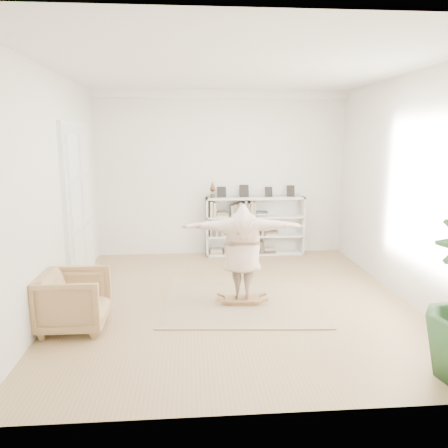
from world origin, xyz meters
name	(u,v)px	position (x,y,z in m)	size (l,w,h in m)	color
floor	(235,300)	(0.00, 0.00, 0.00)	(6.00, 6.00, 0.00)	#947A4C
room_shell	(221,94)	(0.00, 2.94, 3.51)	(6.00, 6.00, 6.00)	silver
doors	(79,205)	(-2.70, 1.30, 1.40)	(0.09, 1.78, 2.92)	white
bookshelf	(255,227)	(0.74, 2.82, 0.64)	(2.20, 0.35, 1.64)	silver
armchair	(74,301)	(-2.30, -0.90, 0.40)	(0.86, 0.88, 0.80)	tan
rug	(242,303)	(0.10, -0.17, 0.01)	(2.50, 2.00, 0.02)	tan
rocker_board	(242,299)	(0.10, -0.17, 0.07)	(0.57, 0.37, 0.12)	olive
person	(242,249)	(0.10, -0.17, 0.89)	(1.85, 0.50, 1.51)	#CDAF9A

